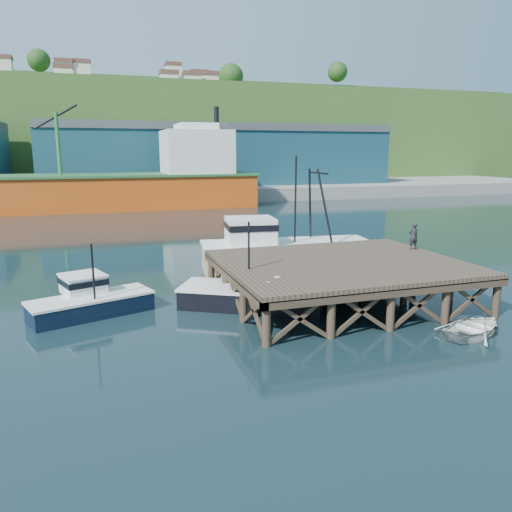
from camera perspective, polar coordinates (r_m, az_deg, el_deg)
name	(u,v)px	position (r m, az deg, el deg)	size (l,w,h in m)	color
ground	(238,311)	(24.53, -2.07, -6.29)	(300.00, 300.00, 0.00)	black
wharf	(342,265)	(25.87, 9.80, -1.04)	(12.00, 10.00, 2.62)	brown
far_quay	(128,189)	(92.85, -14.41, 7.40)	(160.00, 40.00, 2.00)	gray
warehouse_mid	(129,158)	(87.63, -14.35, 10.77)	(28.00, 16.00, 9.00)	#194555
warehouse_right	(294,158)	(94.71, 4.41, 11.15)	(30.00, 16.00, 9.00)	#194555
cargo_ship	(74,185)	(70.54, -20.09, 7.64)	(55.50, 10.00, 13.75)	#D14E13
hillside	(116,136)	(122.60, -15.71, 13.02)	(220.00, 50.00, 22.00)	#2D511E
boat_navy	(89,299)	(25.18, -18.53, -4.74)	(6.03, 4.05, 3.55)	black
boat_black	(254,290)	(25.15, -0.29, -3.89)	(7.49, 6.46, 4.41)	black
trawler	(284,248)	(32.24, 3.23, 0.91)	(11.44, 5.33, 7.38)	tan
dinghy	(474,327)	(23.24, 23.69, -7.46)	(2.40, 3.36, 0.70)	silver
dockworker	(413,236)	(29.90, 17.54, 2.18)	(0.56, 0.37, 1.54)	black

